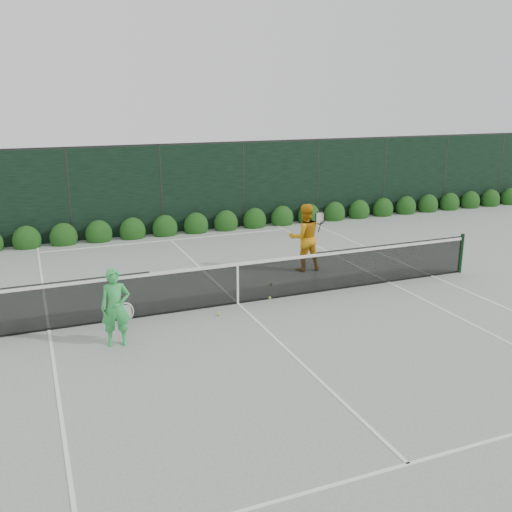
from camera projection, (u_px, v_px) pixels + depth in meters
name	position (u px, v px, depth m)	size (l,w,h in m)	color
ground	(238.00, 304.00, 13.12)	(80.00, 80.00, 0.00)	gray
tennis_net	(237.00, 282.00, 12.97)	(12.90, 0.10, 1.07)	black
player_woman	(116.00, 307.00, 10.78)	(0.65, 0.44, 1.52)	green
player_man	(305.00, 237.00, 15.41)	(0.98, 0.79, 1.84)	orange
court_lines	(238.00, 303.00, 13.12)	(11.03, 23.83, 0.01)	white
windscreen_fence	(289.00, 274.00, 10.29)	(32.00, 21.07, 3.06)	black
hedge_row	(165.00, 229.00, 19.43)	(31.66, 0.65, 0.94)	#10360E
tennis_balls	(220.00, 301.00, 13.16)	(4.20, 1.53, 0.07)	#ACD62F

